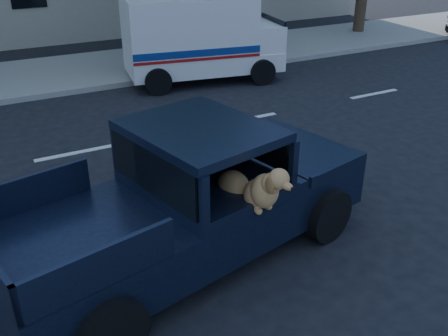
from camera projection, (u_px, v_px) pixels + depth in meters
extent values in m
plane|color=black|center=(131.00, 238.00, 7.33)|extent=(120.00, 120.00, 0.00)
cube|color=gray|center=(27.00, 78.00, 14.54)|extent=(60.00, 4.00, 0.15)
cube|color=black|center=(187.00, 215.00, 6.72)|extent=(5.47, 3.04, 0.66)
cube|color=black|center=(283.00, 151.00, 7.61)|extent=(1.88, 2.26, 0.16)
cube|color=black|center=(200.00, 130.00, 6.34)|extent=(1.91, 2.19, 0.12)
cube|color=black|center=(245.00, 139.00, 6.97)|extent=(0.61, 1.73, 0.56)
cube|color=black|center=(234.00, 205.00, 6.59)|extent=(0.65, 0.65, 0.38)
cube|color=black|center=(313.00, 182.00, 6.19)|extent=(0.11, 0.07, 0.16)
cube|color=silver|center=(203.00, 61.00, 14.39)|extent=(4.60, 2.69, 0.51)
cube|color=silver|center=(189.00, 25.00, 13.82)|extent=(3.79, 2.54, 1.54)
cube|color=silver|center=(259.00, 35.00, 14.60)|extent=(1.25, 2.04, 0.72)
cube|color=navy|center=(199.00, 53.00, 13.23)|extent=(3.45, 0.64, 0.19)
cube|color=#9E0F0F|center=(199.00, 60.00, 13.30)|extent=(3.45, 0.64, 0.07)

